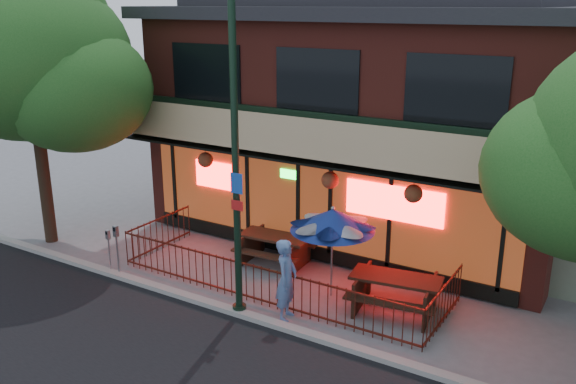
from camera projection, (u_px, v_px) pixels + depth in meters
The scene contains 12 objects.
ground at pixel (249, 306), 14.50m from camera, with size 80.00×80.00×0.00m, color gray.
curb at pixel (237, 312), 14.08m from camera, with size 80.00×0.25×0.12m, color #999993.
restaurant_building at pixel (377, 95), 19.07m from camera, with size 12.96×9.49×8.05m.
patio_fence at pixel (261, 274), 14.72m from camera, with size 8.44×2.62×1.00m.
street_light at pixel (236, 183), 13.23m from camera, with size 0.43×0.32×7.00m.
street_tree_left at pixel (32, 49), 16.83m from camera, with size 5.60×5.60×8.05m.
picnic_table_left at pixel (275, 245), 16.69m from camera, with size 2.05×1.63×0.83m.
picnic_table_right at pixel (396, 289), 14.08m from camera, with size 2.28×1.88×0.88m.
patio_umbrella at pixel (333, 220), 14.43m from camera, with size 2.03×2.03×2.32m.
pedestrian at pixel (286, 280), 13.66m from camera, with size 0.70×0.46×1.92m, color #5473A9.
parking_meter_near at pixel (117, 242), 15.83m from camera, with size 0.13×0.11×1.40m.
parking_meter_far at pixel (109, 244), 16.01m from camera, with size 0.12×0.10×1.22m.
Camera 1 is at (7.57, -10.66, 6.90)m, focal length 38.00 mm.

